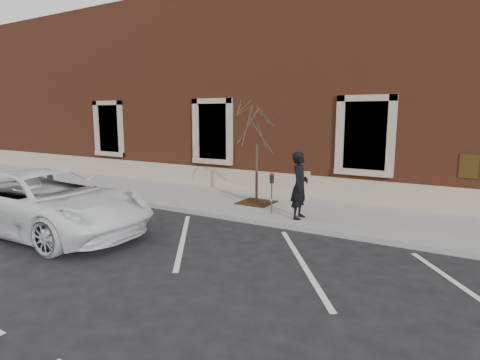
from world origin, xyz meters
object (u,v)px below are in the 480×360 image
Objects in this scene: man at (300,185)px; parking_meter at (272,186)px; white_truck at (46,202)px; sapling at (257,126)px.

man is 0.92m from parking_meter.
man is 6.82m from white_truck.
parking_meter is 6.18m from white_truck.
sapling reaches higher than parking_meter.
man is 0.32× the size of white_truck.
sapling is at bearing 159.41° from parking_meter.
man is at bearing -29.49° from sapling.
man reaches higher than white_truck.
sapling is (-2.00, 1.13, 1.59)m from man.
sapling reaches higher than man.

